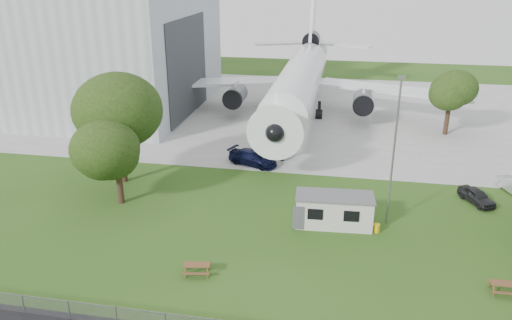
% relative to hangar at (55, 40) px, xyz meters
% --- Properties ---
extents(ground, '(160.00, 160.00, 0.00)m').
position_rel_hangar_xyz_m(ground, '(37.97, -36.00, -9.41)').
color(ground, '#3D6221').
extents(concrete_apron, '(120.00, 46.00, 0.03)m').
position_rel_hangar_xyz_m(concrete_apron, '(37.97, 2.00, -9.39)').
color(concrete_apron, '#B7B7B2').
rests_on(concrete_apron, ground).
extents(hangar, '(43.00, 31.00, 18.55)m').
position_rel_hangar_xyz_m(hangar, '(0.00, 0.00, 0.00)').
color(hangar, '#B2B7BC').
rests_on(hangar, ground).
extents(airliner, '(46.36, 47.73, 17.69)m').
position_rel_hangar_xyz_m(airliner, '(35.97, -0.14, -4.14)').
color(airliner, white).
rests_on(airliner, ground).
extents(site_cabin, '(6.83, 3.07, 2.62)m').
position_rel_hangar_xyz_m(site_cabin, '(41.93, -30.95, -8.09)').
color(site_cabin, beige).
rests_on(site_cabin, ground).
extents(picnic_west, '(2.01, 1.76, 0.76)m').
position_rel_hangar_xyz_m(picnic_west, '(33.05, -39.64, -9.41)').
color(picnic_west, brown).
rests_on(picnic_west, ground).
extents(picnic_east, '(1.83, 1.54, 0.76)m').
position_rel_hangar_xyz_m(picnic_east, '(53.06, -38.11, -9.41)').
color(picnic_east, brown).
rests_on(picnic_east, ground).
extents(lamp_mast, '(0.16, 0.16, 12.00)m').
position_rel_hangar_xyz_m(lamp_mast, '(46.17, -29.80, -3.41)').
color(lamp_mast, slate).
rests_on(lamp_mast, ground).
extents(tree_west_big, '(9.50, 9.50, 11.62)m').
position_rel_hangar_xyz_m(tree_west_big, '(21.58, -25.83, -2.54)').
color(tree_west_big, '#382619').
rests_on(tree_west_big, ground).
extents(tree_west_small, '(6.31, 6.31, 7.95)m').
position_rel_hangar_xyz_m(tree_west_small, '(23.27, -30.29, -4.63)').
color(tree_west_small, '#382619').
rests_on(tree_west_small, ground).
extents(tree_far_apron, '(5.35, 5.35, 8.00)m').
position_rel_hangar_xyz_m(tree_far_apron, '(54.65, -5.15, -4.11)').
color(tree_far_apron, '#382619').
rests_on(tree_far_apron, ground).
extents(car_ne_hatch, '(3.09, 4.08, 1.30)m').
position_rel_hangar_xyz_m(car_ne_hatch, '(54.17, -24.66, -8.76)').
color(car_ne_hatch, black).
rests_on(car_ne_hatch, ground).
extents(car_apron_van, '(5.79, 3.98, 1.56)m').
position_rel_hangar_xyz_m(car_apron_van, '(33.05, -19.40, -8.63)').
color(car_apron_van, black).
rests_on(car_apron_van, ground).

